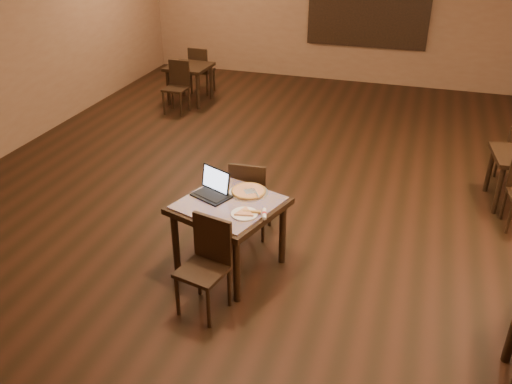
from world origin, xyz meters
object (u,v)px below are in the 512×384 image
(chair_main_far, at_px, (250,195))
(tiled_table, at_px, (229,211))
(chair_main_near, at_px, (207,260))
(other_table_b_chair_far, at_px, (200,68))
(other_table_b, at_px, (189,72))
(other_table_b_chair_near, at_px, (178,84))
(laptop, at_px, (213,188))
(pizza_pan, at_px, (249,192))

(chair_main_far, bearing_deg, tiled_table, 85.65)
(chair_main_near, bearing_deg, other_table_b_chair_far, 125.60)
(tiled_table, relative_size, other_table_b, 1.53)
(other_table_b, bearing_deg, other_table_b_chair_near, -87.79)
(chair_main_far, distance_m, other_table_b, 4.68)
(other_table_b_chair_far, bearing_deg, laptop, 116.24)
(chair_main_far, xyz_separation_m, laptop, (-0.21, -0.51, 0.31))
(other_table_b, height_order, other_table_b_chair_near, other_table_b_chair_near)
(other_table_b_chair_far, bearing_deg, other_table_b_chair_near, 92.21)
(tiled_table, bearing_deg, other_table_b_chair_far, 133.87)
(pizza_pan, height_order, other_table_b, pizza_pan)
(laptop, height_order, other_table_b_chair_far, laptop)
(laptop, bearing_deg, pizza_pan, 45.99)
(pizza_pan, bearing_deg, other_table_b_chair_far, 117.92)
(tiled_table, height_order, laptop, laptop)
(chair_main_near, height_order, laptop, laptop)
(pizza_pan, distance_m, other_table_b, 5.06)
(chair_main_near, relative_size, other_table_b, 1.20)
(other_table_b, bearing_deg, chair_main_far, -56.27)
(tiled_table, xyz_separation_m, other_table_b_chair_far, (-2.46, 5.11, -0.16))
(laptop, relative_size, other_table_b, 0.57)
(chair_main_far, height_order, other_table_b_chair_near, chair_main_far)
(chair_main_far, xyz_separation_m, other_table_b_chair_far, (-2.47, 4.49, -0.02))
(chair_main_near, distance_m, other_table_b, 5.77)
(tiled_table, height_order, chair_main_far, chair_main_far)
(other_table_b, distance_m, other_table_b_chair_near, 0.52)
(other_table_b, bearing_deg, chair_main_near, -62.68)
(laptop, bearing_deg, other_table_b_chair_near, 143.12)
(pizza_pan, bearing_deg, other_table_b_chair_near, 123.89)
(other_table_b_chair_near, bearing_deg, tiled_table, -57.00)
(chair_main_far, bearing_deg, other_table_b, -62.05)
(laptop, xyz_separation_m, other_table_b, (-2.26, 4.49, -0.26))
(pizza_pan, height_order, other_table_b_chair_far, other_table_b_chair_far)
(other_table_b, height_order, other_table_b_chair_far, other_table_b_chair_far)
(other_table_b_chair_near, bearing_deg, pizza_pan, -54.19)
(pizza_pan, bearing_deg, chair_main_far, 106.80)
(chair_main_near, bearing_deg, other_table_b, 127.62)
(laptop, relative_size, pizza_pan, 1.11)
(chair_main_near, bearing_deg, laptop, 118.77)
(tiled_table, distance_m, other_table_b, 5.21)
(chair_main_far, relative_size, other_table_b_chair_far, 1.03)
(tiled_table, bearing_deg, laptop, 169.89)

